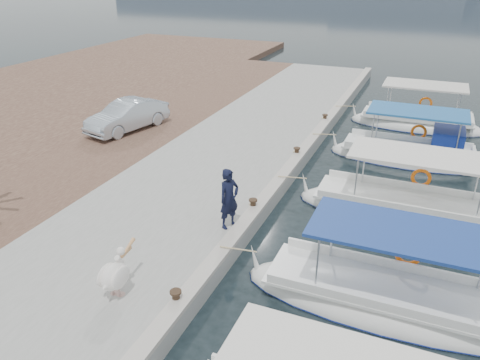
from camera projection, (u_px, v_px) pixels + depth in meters
name	position (u px, v px, depth m)	size (l,w,h in m)	color
ground	(246.00, 247.00, 14.01)	(400.00, 400.00, 0.00)	black
concrete_quay	(223.00, 164.00, 19.12)	(6.00, 40.00, 0.50)	gray
quay_curb	(289.00, 168.00, 18.03)	(0.44, 40.00, 0.12)	#AEA69A
cobblestone_strip	(122.00, 147.00, 20.87)	(4.00, 40.00, 0.50)	#51352A
fishing_caique_b	(387.00, 303.00, 11.52)	(7.26, 2.21, 2.83)	white
fishing_caique_c	(406.00, 212.00, 15.73)	(7.32, 2.21, 2.83)	white
fishing_caique_d	(410.00, 157.00, 20.00)	(6.55, 2.23, 2.83)	white
fishing_caique_e	(416.00, 125.00, 24.16)	(6.63, 2.36, 2.83)	white
mooring_bollards	(253.00, 203.00, 15.09)	(0.28, 20.28, 0.33)	black
pelican	(115.00, 275.00, 11.02)	(0.55, 1.43, 1.11)	tan
fisherman	(229.00, 199.00, 13.75)	(0.68, 0.45, 1.87)	black
parked_car	(127.00, 116.00, 22.00)	(1.46, 4.19, 1.38)	#B0BDCA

